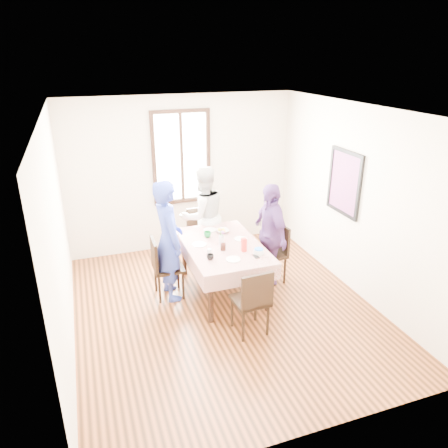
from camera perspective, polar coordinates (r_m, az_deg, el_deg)
The scene contains 31 objects.
ground at distance 6.04m, azimuth 0.04°, elevation -11.27°, with size 4.50×4.50×0.00m, color black.
back_wall at distance 7.46m, azimuth -5.71°, elevation 6.71°, with size 4.00×4.00×0.00m, color beige.
right_wall at distance 6.32m, azimuth 17.45°, elevation 2.90°, with size 4.50×4.50×0.00m, color beige.
window_frame at distance 7.37m, azimuth -5.76°, elevation 8.92°, with size 1.02×0.06×1.62m, color black.
window_pane at distance 7.38m, azimuth -5.78°, elevation 8.94°, with size 0.90×0.02×1.50m, color white.
art_poster at distance 6.48m, azimuth 15.97°, elevation 5.39°, with size 0.04×0.76×0.96m, color red.
dining_table at distance 6.25m, azimuth -0.15°, elevation -6.00°, with size 0.94×1.51×0.75m, color black.
tablecloth at distance 6.08m, azimuth -0.16°, elevation -2.83°, with size 1.06×1.63×0.01m, color #5C0500.
chair_left at distance 6.16m, azimuth -7.52°, elevation -5.84°, with size 0.42×0.42×0.91m, color black.
chair_right at distance 6.52m, azimuth 6.23°, elevation -4.09°, with size 0.42×0.42×0.91m, color black.
chair_far at distance 7.11m, azimuth -2.90°, elevation -1.68°, with size 0.42×0.42×0.91m, color black.
chair_near at distance 5.37m, azimuth 3.54°, elevation -10.19°, with size 0.42×0.42×0.91m, color black.
person_left at distance 5.97m, azimuth -7.53°, elevation -2.22°, with size 0.64×0.42×1.76m, color #29389A.
person_far at distance 6.95m, azimuth -2.92°, elevation 1.11°, with size 0.81×0.63×1.67m, color beige.
person_right at distance 6.37m, azimuth 6.19°, elevation -1.39°, with size 0.93×0.39×1.59m, color #573372.
mug_black at distance 5.64m, azimuth -1.88°, elevation -4.47°, with size 0.10×0.10×0.08m, color black.
mug_flag at distance 6.04m, azimuth 2.64°, elevation -2.55°, with size 0.08×0.08×0.08m, color red.
mug_green at distance 6.30m, azimuth -2.26°, elevation -1.42°, with size 0.11×0.11×0.09m, color #0C7226.
serving_bowl at distance 6.47m, azimuth -0.19°, elevation -0.95°, with size 0.19×0.19×0.05m, color white.
juice_carton at distance 5.85m, azimuth 2.70°, elevation -2.81°, with size 0.06×0.06×0.19m, color red.
butter_tub at distance 5.81m, azimuth 4.72°, elevation -3.74°, with size 0.14×0.14×0.07m, color white.
jam_jar at distance 5.88m, azimuth -0.12°, elevation -3.11°, with size 0.07×0.07×0.10m, color black.
drinking_glass at distance 5.76m, azimuth -1.99°, elevation -3.77°, with size 0.06×0.06×0.09m, color silver.
smartphone at distance 5.74m, azimuth 4.35°, elevation -4.38°, with size 0.06×0.12×0.01m, color black.
flower_vase at distance 6.05m, azimuth -0.35°, elevation -2.17°, with size 0.07×0.07×0.14m, color silver.
plate_left at distance 6.08m, azimuth -3.28°, elevation -2.77°, with size 0.20×0.20×0.01m, color white.
plate_right at distance 6.25m, azimuth 2.29°, elevation -2.02°, with size 0.20×0.20×0.01m, color white.
plate_far at distance 6.56m, azimuth -1.93°, elevation -0.80°, with size 0.20×0.20×0.01m, color white.
plate_near at distance 5.64m, azimuth 1.24°, elevation -4.79°, with size 0.20×0.20×0.01m, color white.
butter_lid at distance 5.79m, azimuth 4.73°, elevation -3.38°, with size 0.12×0.12×0.01m, color blue.
flower_bunch at distance 6.00m, azimuth -0.36°, elevation -1.14°, with size 0.09×0.09×0.10m, color yellow, non-canonical shape.
Camera 1 is at (-1.66, -4.75, 3.33)m, focal length 33.87 mm.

